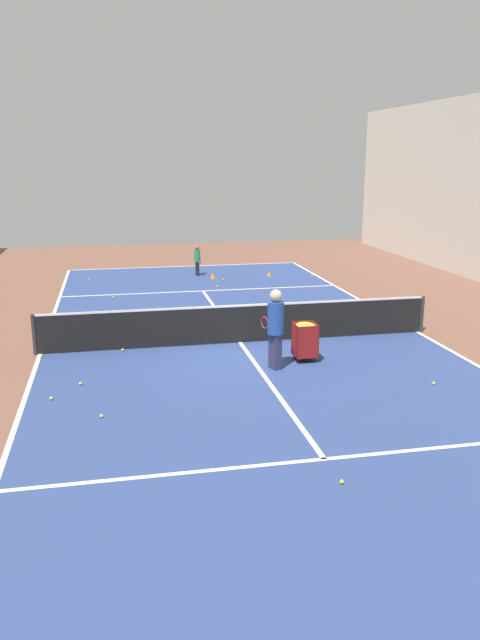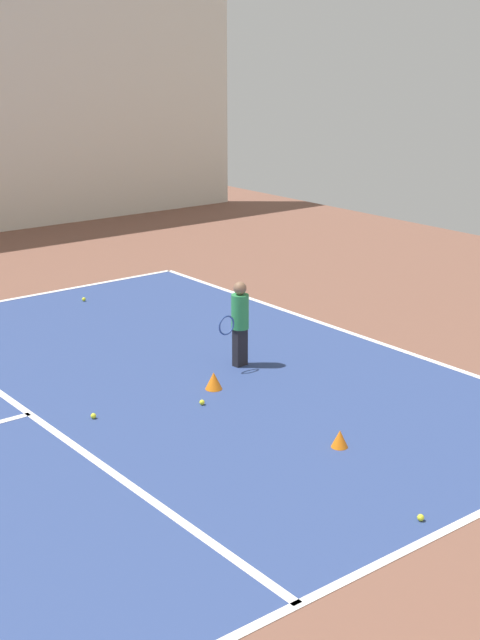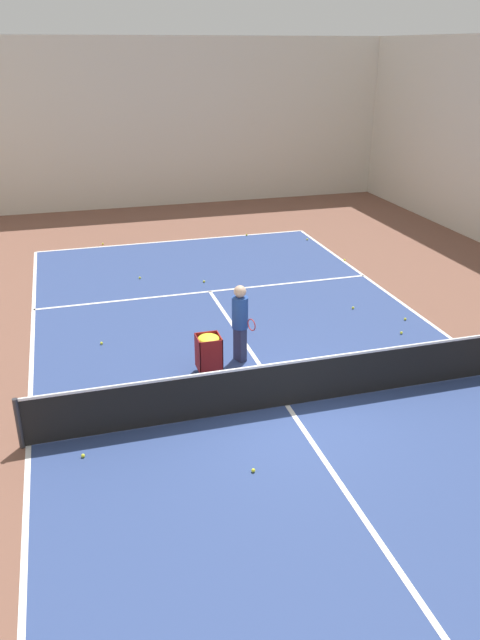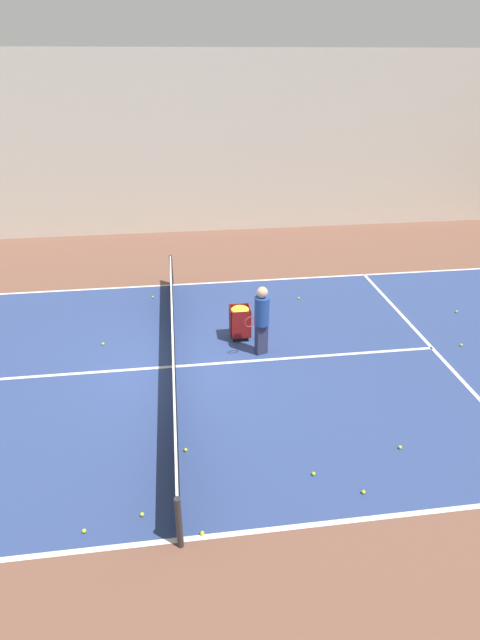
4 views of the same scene
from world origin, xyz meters
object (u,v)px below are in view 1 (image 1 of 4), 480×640
Objects in this scene: player_near_baseline at (197,258)px; training_cone_1 at (213,276)px; ball_cart at (305,334)px; tennis_net at (240,323)px; coach_at_net at (275,324)px; training_cone_0 at (269,274)px.

training_cone_1 is (-0.50, 0.83, -0.59)m from player_near_baseline.
player_near_baseline is at bearing -85.27° from ball_cart.
player_near_baseline is at bearing -91.41° from tennis_net.
ball_cart is at bearing -83.20° from coach_at_net.
ball_cart is at bearing -0.29° from player_near_baseline.
ball_cart reaches higher than training_cone_0.
tennis_net is at bearing 71.25° from training_cone_0.
tennis_net is at bearing -6.44° from player_near_baseline.
training_cone_0 is 0.88× the size of training_cone_1.
training_cone_1 is at bearing 25.97° from player_near_baseline.
tennis_net is 8.32× the size of player_near_baseline.
tennis_net is 49.90× the size of training_cone_0.
tennis_net is 43.69× the size of training_cone_1.
tennis_net is 5.61× the size of coach_at_net.
training_cone_0 is (-2.70, -11.19, -0.95)m from coach_at_net.
ball_cart is at bearing 92.44° from training_cone_1.
coach_at_net is 1.02m from ball_cart.
ball_cart is 10.94m from training_cone_0.
tennis_net is at bearing -55.87° from ball_cart.
training_cone_1 reaches higher than training_cone_0.
player_near_baseline is 11.57m from ball_cart.
ball_cart is (-0.84, -0.42, -0.41)m from coach_at_net.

